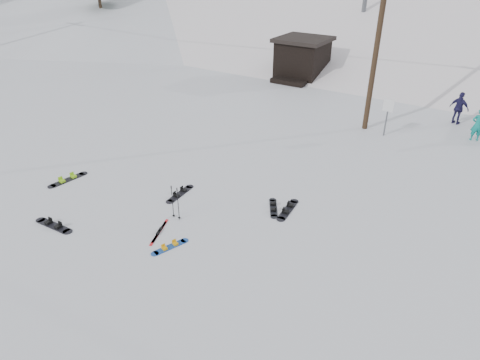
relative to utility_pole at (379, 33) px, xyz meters
The scene contains 17 objects.
ground 14.90m from the utility_pole, 98.13° to the right, with size 200.00×200.00×0.00m, color silver.
ski_slope 44.31m from the utility_pole, 92.79° to the left, with size 60.00×75.00×45.00m, color white.
ridge_left 53.35m from the utility_pole, 138.18° to the left, with size 34.00×85.00×38.00m, color silver.
treeline_left 44.65m from the utility_pole, 144.16° to the left, with size 20.00×64.00×10.00m, color black, non-canonical shape.
utility_pole is the anchor object (origin of this frame).
trail_sign 3.60m from the utility_pole, 21.04° to the right, with size 0.50×0.09×1.85m.
lift_hut 10.40m from the utility_pole, 135.24° to the left, with size 3.40×4.10×2.75m.
hero_snowboard 13.89m from the utility_pole, 97.87° to the right, with size 0.58×1.25×0.09m.
hero_skis 13.65m from the utility_pole, 101.77° to the right, with size 0.61×1.42×0.08m.
ski_poles 12.58m from the utility_pole, 103.02° to the right, with size 0.34×0.09×1.23m.
board_scatter_a 16.05m from the utility_pole, 112.23° to the right, with size 1.65×0.38×0.12m.
board_scatter_b 11.87m from the utility_pole, 109.38° to the right, with size 0.38×1.56×0.11m.
board_scatter_c 15.12m from the utility_pole, 124.26° to the right, with size 0.47×1.70×0.12m.
board_scatter_d 10.35m from the utility_pole, 91.22° to the right, with size 0.84×1.20×0.10m.
board_scatter_f 10.20m from the utility_pole, 88.14° to the right, with size 0.44×1.61×0.11m.
skier_teal 6.41m from the utility_pole, 15.66° to the left, with size 0.57×0.38×1.58m, color #0D867D.
skier_navy 6.29m from the utility_pole, 40.52° to the left, with size 0.99×0.41×1.69m, color #211D49.
Camera 1 is at (7.83, -6.68, 8.21)m, focal length 32.00 mm.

